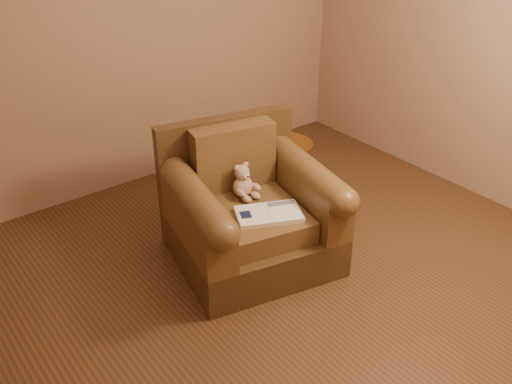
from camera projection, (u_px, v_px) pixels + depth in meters
floor at (301, 287)px, 3.72m from camera, size 4.00×4.00×0.00m
room at (314, 21)px, 2.87m from camera, size 4.02×4.02×2.71m
armchair at (249, 212)px, 3.87m from camera, size 1.18×1.14×0.90m
teddy_bear at (244, 184)px, 3.85m from camera, size 0.18×0.20×0.24m
guidebook at (269, 214)px, 3.66m from camera, size 0.48×0.40×0.03m
side_table at (284, 175)px, 4.39m from camera, size 0.43×0.43×0.60m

